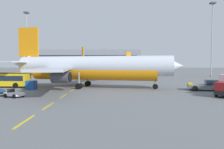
{
  "coord_description": "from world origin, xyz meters",
  "views": [
    {
      "loc": [
        25.07,
        -21.28,
        4.65
      ],
      "look_at": [
        25.08,
        21.82,
        2.42
      ],
      "focal_mm": 32.67,
      "sensor_mm": 36.0,
      "label": 1
    }
  ],
  "objects_px": {
    "airliner_foreground": "(90,68)",
    "airliner_far_center": "(141,65)",
    "airliner_mid_left": "(79,66)",
    "pushback_tug": "(207,85)",
    "uld_cargo_container": "(31,85)",
    "apron_light_mast_near": "(27,36)",
    "apron_light_mast_far": "(212,31)"
  },
  "relations": [
    {
      "from": "airliner_foreground",
      "to": "apron_light_mast_near",
      "type": "relative_size",
      "value": 1.34
    },
    {
      "from": "airliner_foreground",
      "to": "uld_cargo_container",
      "type": "relative_size",
      "value": 20.13
    },
    {
      "from": "airliner_foreground",
      "to": "apron_light_mast_near",
      "type": "distance_m",
      "value": 55.44
    },
    {
      "from": "airliner_foreground",
      "to": "apron_light_mast_far",
      "type": "distance_m",
      "value": 54.72
    },
    {
      "from": "airliner_foreground",
      "to": "uld_cargo_container",
      "type": "xyz_separation_m",
      "value": [
        -10.58,
        -2.7,
        -3.15
      ]
    },
    {
      "from": "apron_light_mast_near",
      "to": "apron_light_mast_far",
      "type": "distance_m",
      "value": 72.0
    },
    {
      "from": "airliner_mid_left",
      "to": "airliner_far_center",
      "type": "bearing_deg",
      "value": 50.25
    },
    {
      "from": "airliner_far_center",
      "to": "apron_light_mast_near",
      "type": "distance_m",
      "value": 70.18
    },
    {
      "from": "airliner_mid_left",
      "to": "airliner_far_center",
      "type": "xyz_separation_m",
      "value": [
        32.91,
        39.57,
        0.23
      ]
    },
    {
      "from": "airliner_foreground",
      "to": "airliner_far_center",
      "type": "distance_m",
      "value": 91.16
    },
    {
      "from": "airliner_mid_left",
      "to": "airliner_far_center",
      "type": "distance_m",
      "value": 51.47
    },
    {
      "from": "airliner_far_center",
      "to": "apron_light_mast_far",
      "type": "height_order",
      "value": "apron_light_mast_far"
    },
    {
      "from": "uld_cargo_container",
      "to": "apron_light_mast_near",
      "type": "distance_m",
      "value": 53.55
    },
    {
      "from": "airliner_foreground",
      "to": "apron_light_mast_far",
      "type": "height_order",
      "value": "apron_light_mast_far"
    },
    {
      "from": "pushback_tug",
      "to": "apron_light_mast_near",
      "type": "distance_m",
      "value": 72.76
    },
    {
      "from": "airliner_far_center",
      "to": "apron_light_mast_near",
      "type": "bearing_deg",
      "value": -140.67
    },
    {
      "from": "airliner_far_center",
      "to": "apron_light_mast_near",
      "type": "relative_size",
      "value": 1.1
    },
    {
      "from": "pushback_tug",
      "to": "apron_light_mast_near",
      "type": "relative_size",
      "value": 0.25
    },
    {
      "from": "airliner_mid_left",
      "to": "uld_cargo_container",
      "type": "distance_m",
      "value": 51.5
    },
    {
      "from": "airliner_mid_left",
      "to": "apron_light_mast_far",
      "type": "distance_m",
      "value": 54.27
    },
    {
      "from": "airliner_mid_left",
      "to": "uld_cargo_container",
      "type": "xyz_separation_m",
      "value": [
        -0.33,
        -51.42,
        -2.77
      ]
    },
    {
      "from": "uld_cargo_container",
      "to": "pushback_tug",
      "type": "bearing_deg",
      "value": -3.0
    },
    {
      "from": "apron_light_mast_far",
      "to": "airliner_foreground",
      "type": "bearing_deg",
      "value": -139.54
    },
    {
      "from": "apron_light_mast_near",
      "to": "airliner_far_center",
      "type": "bearing_deg",
      "value": 39.33
    },
    {
      "from": "uld_cargo_container",
      "to": "apron_light_mast_far",
      "type": "xyz_separation_m",
      "value": [
        51.09,
        37.26,
        15.73
      ]
    },
    {
      "from": "uld_cargo_container",
      "to": "airliner_far_center",
      "type": "bearing_deg",
      "value": 69.93
    },
    {
      "from": "airliner_foreground",
      "to": "airliner_mid_left",
      "type": "bearing_deg",
      "value": 101.87
    },
    {
      "from": "airliner_foreground",
      "to": "airliner_far_center",
      "type": "bearing_deg",
      "value": 75.6
    },
    {
      "from": "airliner_mid_left",
      "to": "pushback_tug",
      "type": "bearing_deg",
      "value": -59.54
    },
    {
      "from": "pushback_tug",
      "to": "uld_cargo_container",
      "type": "bearing_deg",
      "value": 177.0
    },
    {
      "from": "pushback_tug",
      "to": "airliner_mid_left",
      "type": "distance_m",
      "value": 61.64
    },
    {
      "from": "airliner_foreground",
      "to": "apron_light_mast_far",
      "type": "bearing_deg",
      "value": 40.46
    }
  ]
}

